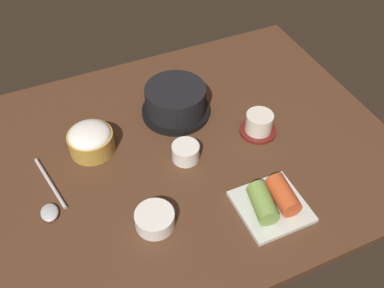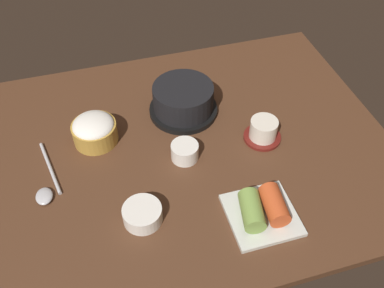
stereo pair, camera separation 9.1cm
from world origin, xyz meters
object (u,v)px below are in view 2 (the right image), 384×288
object	(u,v)px
banchan_cup_center	(184,151)
stone_pot	(183,100)
tea_cup_with_saucer	(263,130)
kimchi_plate	(262,210)
rice_bowl	(94,130)
side_bowl_near	(142,214)
spoon	(46,186)

from	to	relation	value
banchan_cup_center	stone_pot	bearing A→B (deg)	75.09
stone_pot	banchan_cup_center	bearing A→B (deg)	-104.91
tea_cup_with_saucer	banchan_cup_center	size ratio (longest dim) A/B	1.42
banchan_cup_center	kimchi_plate	xyz separation A→B (cm)	(10.97, -20.16, 0.05)
stone_pot	rice_bowl	size ratio (longest dim) A/B	1.65
stone_pot	rice_bowl	distance (cm)	23.23
side_bowl_near	spoon	distance (cm)	23.16
stone_pot	side_bowl_near	distance (cm)	33.75
kimchi_plate	side_bowl_near	bearing A→B (deg)	165.35
rice_bowl	side_bowl_near	size ratio (longest dim) A/B	1.31
banchan_cup_center	rice_bowl	bearing A→B (deg)	148.82
tea_cup_with_saucer	banchan_cup_center	distance (cm)	19.85
stone_pot	tea_cup_with_saucer	size ratio (longest dim) A/B	1.93
side_bowl_near	kimchi_plate	bearing A→B (deg)	-14.65
stone_pot	kimchi_plate	world-z (taller)	stone_pot
tea_cup_with_saucer	kimchi_plate	xyz separation A→B (cm)	(-8.86, -20.86, -0.45)
stone_pot	side_bowl_near	xyz separation A→B (cm)	(-16.71, -29.25, -2.10)
stone_pot	spoon	xyz separation A→B (cm)	(-35.29, -15.48, -3.39)
rice_bowl	side_bowl_near	world-z (taller)	rice_bowl
stone_pot	kimchi_plate	xyz separation A→B (cm)	(6.91, -35.42, -1.82)
rice_bowl	kimchi_plate	xyz separation A→B (cm)	(29.80, -31.55, -1.26)
side_bowl_near	rice_bowl	bearing A→B (deg)	103.70
tea_cup_with_saucer	side_bowl_near	world-z (taller)	tea_cup_with_saucer
tea_cup_with_saucer	banchan_cup_center	world-z (taller)	tea_cup_with_saucer
side_bowl_near	stone_pot	bearing A→B (deg)	60.27
spoon	banchan_cup_center	bearing A→B (deg)	0.39
rice_bowl	tea_cup_with_saucer	bearing A→B (deg)	-15.46
spoon	side_bowl_near	bearing A→B (deg)	-36.53
spoon	stone_pot	bearing A→B (deg)	23.69
spoon	kimchi_plate	bearing A→B (deg)	-25.29
banchan_cup_center	side_bowl_near	xyz separation A→B (cm)	(-12.64, -13.98, -0.22)
stone_pot	banchan_cup_center	size ratio (longest dim) A/B	2.74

